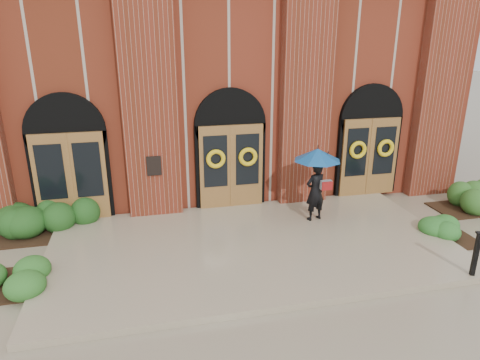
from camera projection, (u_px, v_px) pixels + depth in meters
name	position (u px, v px, depth m)	size (l,w,h in m)	color
ground	(254.00, 252.00, 10.64)	(90.00, 90.00, 0.00)	gray
landing	(253.00, 246.00, 10.75)	(10.00, 5.30, 0.15)	gray
church_building	(201.00, 75.00, 17.59)	(16.20, 12.53, 7.00)	maroon
man_with_umbrella	(317.00, 171.00, 11.66)	(1.58, 1.58, 2.07)	black
metal_post	(476.00, 253.00, 9.16)	(0.17, 0.17, 1.03)	black
hedge_wall_left	(39.00, 222.00, 11.39)	(3.03, 1.21, 0.78)	#1C4416
hedge_front_left	(15.00, 274.00, 9.16)	(1.50, 1.29, 0.53)	#265A1F
hedge_front_right	(447.00, 231.00, 11.20)	(1.35, 1.16, 0.48)	#255D21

